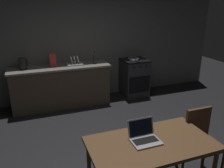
{
  "coord_description": "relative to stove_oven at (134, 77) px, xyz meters",
  "views": [
    {
      "loc": [
        -1.24,
        -2.77,
        2.2
      ],
      "look_at": [
        0.07,
        0.75,
        0.89
      ],
      "focal_mm": 36.9,
      "sensor_mm": 36.0,
      "label": 1
    }
  ],
  "objects": [
    {
      "name": "electric_kettle",
      "position": [
        -2.55,
        0.0,
        0.57
      ],
      "size": [
        0.18,
        0.16,
        0.24
      ],
      "color": "black",
      "rests_on": "kitchen_counter"
    },
    {
      "name": "bottle",
      "position": [
        -1.02,
        -0.05,
        0.59
      ],
      "size": [
        0.06,
        0.06,
        0.28
      ],
      "color": "#2D2D33",
      "rests_on": "kitchen_counter"
    },
    {
      "name": "back_wall",
      "position": [
        -0.89,
        0.35,
        0.89
      ],
      "size": [
        6.4,
        0.1,
        2.7
      ],
      "primitive_type": "cube",
      "color": "#62615F",
      "rests_on": "ground_plane"
    },
    {
      "name": "stove_oven",
      "position": [
        0.0,
        0.0,
        0.0
      ],
      "size": [
        0.6,
        0.62,
        0.92
      ],
      "color": "#2D2D30",
      "rests_on": "ground_plane"
    },
    {
      "name": "dining_table",
      "position": [
        -1.25,
        -3.03,
        0.22
      ],
      "size": [
        1.4,
        0.76,
        0.75
      ],
      "color": "brown",
      "rests_on": "ground_plane"
    },
    {
      "name": "cereal_box",
      "position": [
        -1.94,
        0.02,
        0.6
      ],
      "size": [
        0.13,
        0.05,
        0.29
      ],
      "color": "#B2382D",
      "rests_on": "kitchen_counter"
    },
    {
      "name": "frying_pan",
      "position": [
        -0.05,
        -0.03,
        0.48
      ],
      "size": [
        0.27,
        0.44,
        0.05
      ],
      "color": "gray",
      "rests_on": "stove_oven"
    },
    {
      "name": "laptop",
      "position": [
        -1.31,
        -2.97,
        0.33
      ],
      "size": [
        0.32,
        0.28,
        0.22
      ],
      "rotation": [
        0.0,
        0.0,
        -0.1
      ],
      "color": "#99999E",
      "rests_on": "dining_table"
    },
    {
      "name": "kitchen_counter",
      "position": [
        -1.81,
        0.0,
        0.0
      ],
      "size": [
        2.16,
        0.64,
        0.92
      ],
      "color": "#4C3D2D",
      "rests_on": "ground_plane"
    },
    {
      "name": "dish_rack",
      "position": [
        -1.48,
        0.0,
        0.51
      ],
      "size": [
        0.34,
        0.26,
        0.21
      ],
      "color": "silver",
      "rests_on": "kitchen_counter"
    },
    {
      "name": "ground_plane",
      "position": [
        -1.19,
        -2.17,
        -0.46
      ],
      "size": [
        12.0,
        12.0,
        0.0
      ],
      "primitive_type": "plane",
      "color": "black"
    },
    {
      "name": "chair",
      "position": [
        -0.4,
        -2.89,
        0.07
      ],
      "size": [
        0.4,
        0.4,
        0.91
      ],
      "rotation": [
        0.0,
        0.0,
        -0.26
      ],
      "color": "#4C331E",
      "rests_on": "ground_plane"
    }
  ]
}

